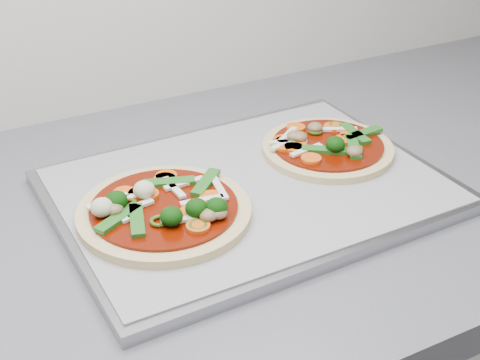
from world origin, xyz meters
name	(u,v)px	position (x,y,z in m)	size (l,w,h in m)	color
baking_tray	(250,191)	(0.71, 1.29, 0.91)	(0.44, 0.33, 0.01)	#939398
parchment	(250,185)	(0.71, 1.29, 0.92)	(0.42, 0.31, 0.00)	gray
pizza_left	(164,209)	(0.60, 1.27, 0.93)	(0.20, 0.20, 0.03)	tan
pizza_right	(326,146)	(0.83, 1.31, 0.92)	(0.19, 0.19, 0.03)	tan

